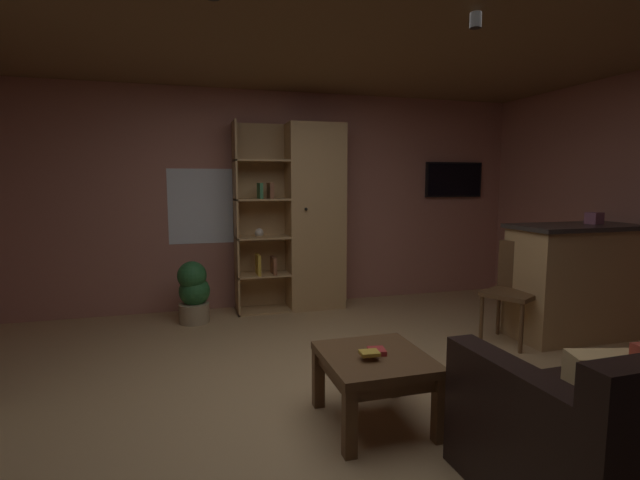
# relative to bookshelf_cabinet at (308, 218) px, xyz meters

# --- Properties ---
(floor) EXTENTS (6.37, 5.26, 0.02)m
(floor) POSITION_rel_bookshelf_cabinet_xyz_m (-0.43, -2.39, -1.06)
(floor) COLOR tan
(floor) RESTS_ON ground
(wall_back) EXTENTS (6.49, 0.06, 2.51)m
(wall_back) POSITION_rel_bookshelf_cabinet_xyz_m (-0.43, 0.27, 0.20)
(wall_back) COLOR #AD7060
(wall_back) RESTS_ON ground
(ceiling) EXTENTS (6.37, 5.26, 0.02)m
(ceiling) POSITION_rel_bookshelf_cabinet_xyz_m (-0.43, -2.39, 1.46)
(ceiling) COLOR brown
(window_pane_back) EXTENTS (0.77, 0.01, 0.84)m
(window_pane_back) POSITION_rel_bookshelf_cabinet_xyz_m (-1.16, 0.24, 0.14)
(window_pane_back) COLOR white
(bookshelf_cabinet) EXTENTS (1.24, 0.41, 2.13)m
(bookshelf_cabinet) POSITION_rel_bookshelf_cabinet_xyz_m (0.00, 0.00, 0.00)
(bookshelf_cabinet) COLOR tan
(bookshelf_cabinet) RESTS_ON ground
(kitchen_bar_counter) EXTENTS (1.53, 0.62, 1.07)m
(kitchen_bar_counter) POSITION_rel_bookshelf_cabinet_xyz_m (2.30, -1.73, -0.51)
(kitchen_bar_counter) COLOR tan
(kitchen_bar_counter) RESTS_ON ground
(tissue_box) EXTENTS (0.13, 0.13, 0.11)m
(tissue_box) POSITION_rel_bookshelf_cabinet_xyz_m (2.34, -1.72, 0.08)
(tissue_box) COLOR #995972
(tissue_box) RESTS_ON kitchen_bar_counter
(coffee_table) EXTENTS (0.62, 0.68, 0.43)m
(coffee_table) POSITION_rel_bookshelf_cabinet_xyz_m (-0.30, -2.72, -0.71)
(coffee_table) COLOR brown
(coffee_table) RESTS_ON ground
(table_book_0) EXTENTS (0.12, 0.13, 0.03)m
(table_book_0) POSITION_rel_bookshelf_cabinet_xyz_m (-0.28, -2.70, -0.60)
(table_book_0) COLOR #B22D2D
(table_book_0) RESTS_ON coffee_table
(table_book_1) EXTENTS (0.12, 0.10, 0.02)m
(table_book_1) POSITION_rel_bookshelf_cabinet_xyz_m (-0.36, -2.78, -0.58)
(table_book_1) COLOR gold
(table_book_1) RESTS_ON coffee_table
(dining_chair) EXTENTS (0.57, 0.57, 0.92)m
(dining_chair) POSITION_rel_bookshelf_cabinet_xyz_m (1.51, -1.69, -0.52)
(dining_chair) COLOR brown
(dining_chair) RESTS_ON ground
(potted_floor_plant) EXTENTS (0.33, 0.34, 0.65)m
(potted_floor_plant) POSITION_rel_bookshelf_cabinet_xyz_m (-1.31, -0.25, -0.72)
(potted_floor_plant) COLOR #9E896B
(potted_floor_plant) RESTS_ON ground
(wall_mounted_tv) EXTENTS (0.80, 0.06, 0.45)m
(wall_mounted_tv) POSITION_rel_bookshelf_cabinet_xyz_m (2.02, 0.21, 0.44)
(wall_mounted_tv) COLOR black
(track_light_spot_2) EXTENTS (0.07, 0.07, 0.09)m
(track_light_spot_2) POSITION_rel_bookshelf_cabinet_xyz_m (0.35, -2.65, 1.38)
(track_light_spot_2) COLOR black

